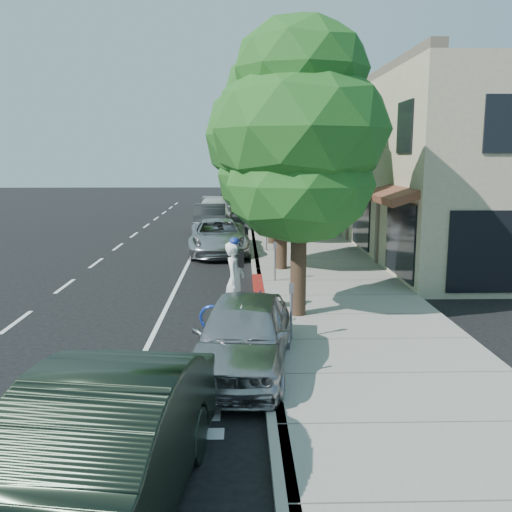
{
  "coord_description": "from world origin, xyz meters",
  "views": [
    {
      "loc": [
        -0.53,
        -15.99,
        4.13
      ],
      "look_at": [
        -0.12,
        -0.24,
        1.35
      ],
      "focal_mm": 40.0,
      "sensor_mm": 36.0,
      "label": 1
    }
  ],
  "objects_px": {
    "near_car_a": "(243,335)",
    "pedestrian": "(275,218)",
    "dark_sedan": "(210,219)",
    "street_tree_4": "(263,152)",
    "street_tree_2": "(273,141)",
    "bicycle": "(238,312)",
    "dark_suv_far": "(230,200)",
    "cyclist": "(235,280)",
    "street_tree_3": "(267,147)",
    "street_tree_1": "(282,139)",
    "near_car_b": "(92,460)",
    "white_pickup": "(214,210)",
    "street_tree_0": "(300,135)",
    "silver_suv": "(218,237)",
    "street_tree_5": "(260,149)"
  },
  "relations": [
    {
      "from": "street_tree_3",
      "to": "near_car_a",
      "type": "xyz_separation_m",
      "value": [
        -1.4,
        -21.5,
        -3.84
      ]
    },
    {
      "from": "street_tree_1",
      "to": "white_pickup",
      "type": "xyz_separation_m",
      "value": [
        -3.1,
        15.39,
        -3.93
      ]
    },
    {
      "from": "street_tree_2",
      "to": "dark_suv_far",
      "type": "relative_size",
      "value": 1.65
    },
    {
      "from": "street_tree_1",
      "to": "dark_sedan",
      "type": "distance_m",
      "value": 11.63
    },
    {
      "from": "street_tree_0",
      "to": "near_car_a",
      "type": "relative_size",
      "value": 1.71
    },
    {
      "from": "near_car_a",
      "to": "near_car_b",
      "type": "xyz_separation_m",
      "value": [
        -1.67,
        -4.71,
        0.11
      ]
    },
    {
      "from": "cyclist",
      "to": "pedestrian",
      "type": "relative_size",
      "value": 1.09
    },
    {
      "from": "street_tree_4",
      "to": "street_tree_2",
      "type": "bearing_deg",
      "value": -90.0
    },
    {
      "from": "bicycle",
      "to": "white_pickup",
      "type": "bearing_deg",
      "value": 17.57
    },
    {
      "from": "near_car_a",
      "to": "pedestrian",
      "type": "xyz_separation_m",
      "value": [
        1.66,
        17.77,
        0.32
      ]
    },
    {
      "from": "pedestrian",
      "to": "bicycle",
      "type": "bearing_deg",
      "value": 40.88
    },
    {
      "from": "white_pickup",
      "to": "near_car_b",
      "type": "bearing_deg",
      "value": -88.93
    },
    {
      "from": "street_tree_3",
      "to": "pedestrian",
      "type": "distance_m",
      "value": 5.14
    },
    {
      "from": "dark_sedan",
      "to": "near_car_b",
      "type": "relative_size",
      "value": 0.92
    },
    {
      "from": "dark_sedan",
      "to": "dark_suv_far",
      "type": "xyz_separation_m",
      "value": [
        0.79,
        12.67,
        0.01
      ]
    },
    {
      "from": "bicycle",
      "to": "dark_sedan",
      "type": "distance_m",
      "value": 17.57
    },
    {
      "from": "dark_sedan",
      "to": "silver_suv",
      "type": "bearing_deg",
      "value": -85.67
    },
    {
      "from": "near_car_a",
      "to": "pedestrian",
      "type": "distance_m",
      "value": 17.85
    },
    {
      "from": "bicycle",
      "to": "near_car_a",
      "type": "bearing_deg",
      "value": -163.58
    },
    {
      "from": "street_tree_1",
      "to": "dark_sedan",
      "type": "xyz_separation_m",
      "value": [
        -3.09,
        10.5,
        -3.92
      ]
    },
    {
      "from": "silver_suv",
      "to": "near_car_a",
      "type": "xyz_separation_m",
      "value": [
        1.0,
        -13.5,
        0.01
      ]
    },
    {
      "from": "street_tree_5",
      "to": "white_pickup",
      "type": "distance_m",
      "value": 9.93
    },
    {
      "from": "near_car_b",
      "to": "silver_suv",
      "type": "bearing_deg",
      "value": 95.55
    },
    {
      "from": "near_car_a",
      "to": "cyclist",
      "type": "bearing_deg",
      "value": 100.19
    },
    {
      "from": "street_tree_2",
      "to": "silver_suv",
      "type": "relative_size",
      "value": 1.45
    },
    {
      "from": "cyclist",
      "to": "near_car_a",
      "type": "bearing_deg",
      "value": -164.77
    },
    {
      "from": "dark_suv_far",
      "to": "cyclist",
      "type": "bearing_deg",
      "value": -83.71
    },
    {
      "from": "dark_sedan",
      "to": "pedestrian",
      "type": "bearing_deg",
      "value": -35.32
    },
    {
      "from": "silver_suv",
      "to": "dark_suv_far",
      "type": "relative_size",
      "value": 1.13
    },
    {
      "from": "street_tree_3",
      "to": "dark_sedan",
      "type": "height_order",
      "value": "street_tree_3"
    },
    {
      "from": "street_tree_3",
      "to": "bicycle",
      "type": "height_order",
      "value": "street_tree_3"
    },
    {
      "from": "street_tree_2",
      "to": "near_car_a",
      "type": "height_order",
      "value": "street_tree_2"
    },
    {
      "from": "street_tree_1",
      "to": "near_car_b",
      "type": "height_order",
      "value": "street_tree_1"
    },
    {
      "from": "street_tree_0",
      "to": "cyclist",
      "type": "relative_size",
      "value": 3.74
    },
    {
      "from": "cyclist",
      "to": "dark_sedan",
      "type": "height_order",
      "value": "cyclist"
    },
    {
      "from": "silver_suv",
      "to": "near_car_b",
      "type": "xyz_separation_m",
      "value": [
        -0.66,
        -18.21,
        0.12
      ]
    },
    {
      "from": "dark_sedan",
      "to": "street_tree_4",
      "type": "bearing_deg",
      "value": 65.93
    },
    {
      "from": "street_tree_1",
      "to": "street_tree_3",
      "type": "relative_size",
      "value": 1.01
    },
    {
      "from": "cyclist",
      "to": "pedestrian",
      "type": "height_order",
      "value": "cyclist"
    },
    {
      "from": "silver_suv",
      "to": "dark_sedan",
      "type": "distance_m",
      "value": 6.54
    },
    {
      "from": "street_tree_5",
      "to": "near_car_a",
      "type": "relative_size",
      "value": 1.77
    },
    {
      "from": "street_tree_1",
      "to": "dark_sedan",
      "type": "height_order",
      "value": "street_tree_1"
    },
    {
      "from": "bicycle",
      "to": "dark_sedan",
      "type": "bearing_deg",
      "value": 18.65
    },
    {
      "from": "white_pickup",
      "to": "pedestrian",
      "type": "relative_size",
      "value": 2.93
    },
    {
      "from": "bicycle",
      "to": "dark_sedan",
      "type": "relative_size",
      "value": 0.4
    },
    {
      "from": "street_tree_0",
      "to": "street_tree_4",
      "type": "distance_m",
      "value": 24.0
    },
    {
      "from": "street_tree_0",
      "to": "near_car_a",
      "type": "xyz_separation_m",
      "value": [
        -1.4,
        -3.5,
        -3.88
      ]
    },
    {
      "from": "cyclist",
      "to": "bicycle",
      "type": "distance_m",
      "value": 1.31
    },
    {
      "from": "street_tree_5",
      "to": "white_pickup",
      "type": "height_order",
      "value": "street_tree_5"
    },
    {
      "from": "bicycle",
      "to": "dark_suv_far",
      "type": "xyz_separation_m",
      "value": [
        -0.78,
        30.17,
        0.3
      ]
    }
  ]
}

